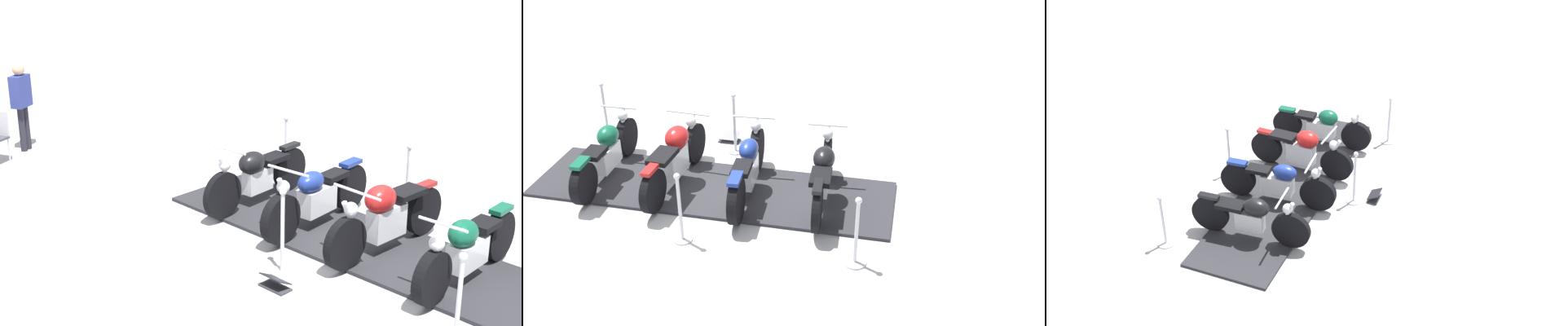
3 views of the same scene
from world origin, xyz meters
The scene contains 12 objects.
ground_plane centered at (0.00, 0.00, 0.00)m, with size 80.00×80.00×0.00m, color #B2B2B7.
display_platform centered at (0.00, 0.00, 0.03)m, with size 5.77×1.60×0.05m, color #28282D.
motorcycle_black centered at (1.03, 1.46, 0.53)m, with size 1.94×1.30×1.02m.
motorcycle_navy centered at (0.33, 0.49, 0.49)m, with size 2.04×1.36×1.02m.
motorcycle_maroon centered at (-0.38, -0.46, 0.55)m, with size 1.84×1.55×1.00m.
motorcycle_forest centered at (-1.08, -1.42, 0.48)m, with size 1.94×1.41×0.97m.
stanchion_right_mid centered at (-1.09, 0.80, 0.40)m, with size 0.30×0.30×1.13m.
stanchion_left_front centered at (2.54, 1.18, 0.34)m, with size 0.32×0.32×1.04m.
stanchion_left_mid centered at (1.09, -0.80, 0.40)m, with size 0.28×0.28×1.09m.
stanchion_right_rear centered at (-2.54, -1.18, 0.37)m, with size 0.32×0.32×1.11m.
info_placard centered at (-1.51, 0.83, 0.06)m, with size 0.39×0.43×0.19m.
bystander_person centered at (3.18, 6.19, 0.99)m, with size 0.43×0.27×1.65m.
Camera 1 is at (-9.46, -0.17, 4.35)m, focal length 51.39 mm.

